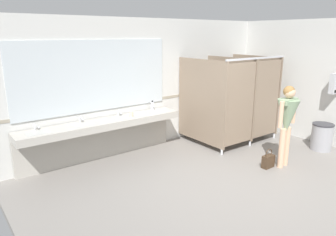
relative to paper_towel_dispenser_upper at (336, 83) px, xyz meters
name	(u,v)px	position (x,y,z in m)	size (l,w,h in m)	color
ground_plane	(241,187)	(-3.03, -0.04, -1.50)	(6.80, 5.77, 0.10)	gray
wall_back	(152,83)	(-3.03, 2.61, -0.05)	(6.80, 0.12, 2.80)	silver
wall_back_tile_band	(154,99)	(-3.03, 2.54, -0.40)	(6.80, 0.01, 0.06)	#9E937F
vanity_counter	(103,131)	(-4.41, 2.35, -0.83)	(3.29, 0.52, 0.96)	#B2ADA3
mirror_panel	(95,76)	(-4.41, 2.53, 0.24)	(3.19, 0.02, 1.38)	silver
bathroom_stalls	(236,98)	(-1.38, 1.59, -0.40)	(1.90, 1.49, 2.00)	#84705B
paper_towel_dispenser_upper	(336,83)	(0.00, 0.00, 0.00)	(0.39, 0.13, 0.44)	#B7BABF
trash_bin	(322,137)	(-0.32, 0.00, -1.15)	(0.45, 0.45, 0.59)	#99999E
person_standing	(287,117)	(-1.79, -0.02, -0.47)	(0.55, 0.43, 1.56)	#DBAD89
handbag	(268,161)	(-2.08, 0.11, -1.31)	(0.25, 0.12, 0.38)	#3F2D1E
soap_dispenser	(152,106)	(-3.15, 2.42, -0.51)	(0.07, 0.07, 0.21)	white
paper_cup	(131,114)	(-3.83, 2.18, -0.55)	(0.07, 0.07, 0.11)	beige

